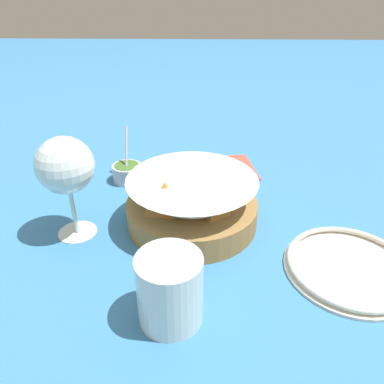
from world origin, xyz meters
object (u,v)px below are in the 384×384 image
(beer_mug, at_px, (170,290))
(side_plate, at_px, (350,267))
(sauce_cup, at_px, (127,172))
(wine_glass, at_px, (65,168))
(food_basket, at_px, (192,206))

(beer_mug, xyz_separation_m, side_plate, (0.09, -0.25, -0.04))
(sauce_cup, bearing_deg, side_plate, -125.44)
(wine_glass, distance_m, beer_mug, 0.25)
(food_basket, height_order, beer_mug, food_basket)
(food_basket, height_order, side_plate, food_basket)
(wine_glass, bearing_deg, sauce_cup, -16.21)
(sauce_cup, height_order, wine_glass, wine_glass)
(food_basket, bearing_deg, beer_mug, 174.02)
(sauce_cup, bearing_deg, wine_glass, 163.79)
(food_basket, bearing_deg, wine_glass, 98.36)
(sauce_cup, distance_m, side_plate, 0.45)
(food_basket, bearing_deg, side_plate, -115.13)
(food_basket, xyz_separation_m, beer_mug, (-0.20, 0.02, 0.01))
(side_plate, bearing_deg, wine_glass, 79.08)
(wine_glass, xyz_separation_m, beer_mug, (-0.17, -0.17, -0.08))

